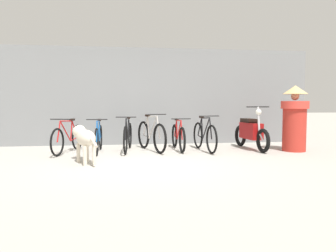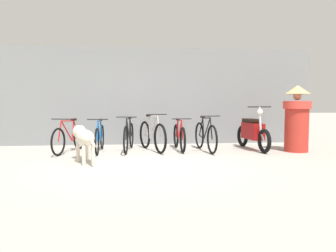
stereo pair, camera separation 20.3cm
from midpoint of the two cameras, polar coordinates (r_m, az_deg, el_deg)
name	(u,v)px [view 1 (the left image)]	position (r m, az deg, el deg)	size (l,w,h in m)	color
ground_plane	(143,164)	(6.25, -5.25, -6.58)	(60.00, 60.00, 0.00)	#ADA89E
shop_wall_back	(137,96)	(9.17, -6.13, 5.14)	(9.87, 0.20, 2.66)	slate
bicycle_0	(68,138)	(7.91, -17.71, -2.07)	(0.57, 1.63, 0.81)	black
bicycle_1	(99,138)	(7.79, -12.71, -2.07)	(0.46, 1.61, 0.80)	black
bicycle_2	(128,136)	(7.88, -7.74, -1.82)	(0.46, 1.73, 0.84)	black
bicycle_3	(151,136)	(7.85, -3.70, -1.71)	(0.62, 1.62, 0.90)	black
bicycle_4	(178,137)	(8.00, 1.05, -1.89)	(0.46, 1.58, 0.79)	black
bicycle_5	(204,136)	(7.89, 5.63, -1.77)	(0.46, 1.64, 0.86)	black
motorcycle	(251,132)	(8.33, 13.58, -1.05)	(0.58, 1.77, 1.07)	black
stray_dog	(84,138)	(6.46, -15.22, -2.00)	(0.62, 1.18, 0.71)	beige
person_in_robes	(295,118)	(8.31, 20.53, 1.38)	(0.82, 0.82, 1.56)	#B72D23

